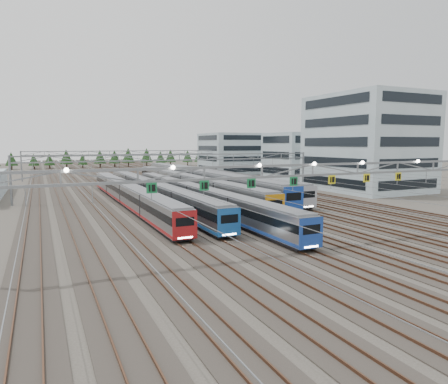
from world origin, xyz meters
name	(u,v)px	position (x,y,z in m)	size (l,w,h in m)	color
ground	(311,244)	(0.00, 0.00, 0.00)	(400.00, 400.00, 0.00)	#47423A
track_bed	(120,170)	(0.00, 100.00, 1.49)	(54.00, 260.00, 5.42)	#2D2823
train_a	(128,194)	(-11.25, 32.22, 1.92)	(2.56, 54.76, 3.33)	black
train_b	(151,191)	(-6.75, 34.84, 1.93)	(2.59, 61.11, 3.37)	black
train_c	(195,195)	(-2.25, 26.19, 1.90)	(2.55, 58.52, 3.31)	black
train_d	(187,184)	(2.25, 42.04, 2.07)	(2.80, 63.95, 3.65)	black
train_e	(200,180)	(6.75, 46.76, 2.34)	(3.19, 68.21, 4.17)	black
train_f	(220,180)	(11.25, 46.79, 2.12)	(2.87, 62.86, 3.74)	black
gantry_near	(313,172)	(-0.05, -0.12, 7.09)	(56.36, 0.61, 8.08)	gray
gantry_mid	(179,162)	(0.00, 40.00, 6.39)	(56.36, 0.36, 8.00)	gray
gantry_far	(130,156)	(0.00, 85.00, 6.39)	(56.36, 0.36, 8.00)	gray
depot_bldg_south	(367,143)	(39.09, 33.02, 9.97)	(18.00, 22.00, 19.95)	#9EB5BD
depot_bldg_mid	(296,156)	(43.49, 64.75, 6.47)	(14.00, 16.00, 12.94)	#9EB5BD
depot_bldg_north	(238,153)	(36.90, 89.03, 6.64)	(22.00, 18.00, 13.27)	#9EB5BD
treeline	(115,157)	(5.40, 141.41, 4.23)	(106.40, 5.60, 7.02)	#332114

